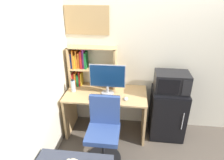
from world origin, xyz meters
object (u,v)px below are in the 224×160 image
object	(u,v)px
hutch_bookshelf	(86,65)
desk_chair	(104,134)
mini_fridge	(167,113)
water_bottle	(73,86)
monitor	(107,78)
microwave	(172,82)
computer_mouse	(126,99)
keyboard	(105,98)
wall_corkboard	(87,20)

from	to	relation	value
hutch_bookshelf	desk_chair	distance (m)	1.15
desk_chair	mini_fridge	bearing A→B (deg)	33.67
hutch_bookshelf	water_bottle	world-z (taller)	hutch_bookshelf
monitor	mini_fridge	bearing A→B (deg)	3.52
hutch_bookshelf	microwave	bearing A→B (deg)	-7.31
computer_mouse	desk_chair	world-z (taller)	desk_chair
keyboard	microwave	xyz separation A→B (m)	(1.00, 0.22, 0.21)
desk_chair	computer_mouse	bearing A→B (deg)	55.80
monitor	mini_fridge	size ratio (longest dim) A/B	0.67
keyboard	wall_corkboard	distance (m)	1.22
monitor	microwave	xyz separation A→B (m)	(0.98, 0.06, -0.05)
water_bottle	desk_chair	world-z (taller)	water_bottle
hutch_bookshelf	mini_fridge	bearing A→B (deg)	-7.44
mini_fridge	microwave	size ratio (longest dim) A/B	1.64
microwave	wall_corkboard	distance (m)	1.60
wall_corkboard	hutch_bookshelf	bearing A→B (deg)	-112.69
hutch_bookshelf	keyboard	size ratio (longest dim) A/B	1.69
hutch_bookshelf	mini_fridge	size ratio (longest dim) A/B	0.93
monitor	wall_corkboard	world-z (taller)	wall_corkboard
hutch_bookshelf	microwave	xyz separation A→B (m)	(1.37, -0.18, -0.14)
water_bottle	mini_fridge	world-z (taller)	water_bottle
mini_fridge	microwave	distance (m)	0.57
monitor	mini_fridge	xyz separation A→B (m)	(0.98, 0.06, -0.62)
keyboard	computer_mouse	xyz separation A→B (m)	(0.32, -0.01, 0.01)
mini_fridge	computer_mouse	bearing A→B (deg)	-161.57
hutch_bookshelf	computer_mouse	world-z (taller)	hutch_bookshelf
water_bottle	wall_corkboard	world-z (taller)	wall_corkboard
hutch_bookshelf	wall_corkboard	size ratio (longest dim) A/B	1.11
hutch_bookshelf	computer_mouse	distance (m)	0.88
computer_mouse	water_bottle	world-z (taller)	water_bottle
hutch_bookshelf	monitor	bearing A→B (deg)	-31.19
hutch_bookshelf	desk_chair	bearing A→B (deg)	-62.86
wall_corkboard	microwave	bearing A→B (deg)	-11.42
keyboard	wall_corkboard	xyz separation A→B (m)	(-0.33, 0.49, 1.06)
microwave	mini_fridge	bearing A→B (deg)	-90.20
hutch_bookshelf	wall_corkboard	distance (m)	0.71
desk_chair	wall_corkboard	xyz separation A→B (m)	(-0.38, 0.91, 1.40)
microwave	desk_chair	world-z (taller)	microwave
keyboard	monitor	bearing A→B (deg)	81.88
water_bottle	desk_chair	distance (m)	0.93
monitor	microwave	bearing A→B (deg)	3.70
hutch_bookshelf	keyboard	distance (m)	0.65
water_bottle	wall_corkboard	bearing A→B (deg)	58.53
keyboard	mini_fridge	size ratio (longest dim) A/B	0.55
monitor	water_bottle	distance (m)	0.59
monitor	desk_chair	bearing A→B (deg)	-87.76
keyboard	water_bottle	world-z (taller)	water_bottle
computer_mouse	mini_fridge	distance (m)	0.80
hutch_bookshelf	wall_corkboard	xyz separation A→B (m)	(0.04, 0.09, 0.70)
water_bottle	wall_corkboard	xyz separation A→B (m)	(0.20, 0.33, 0.97)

